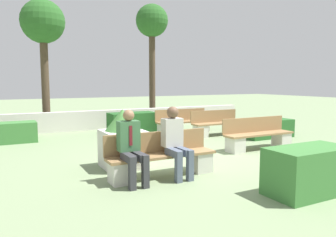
# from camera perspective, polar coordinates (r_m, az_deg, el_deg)

# --- Properties ---
(ground_plane) EXTENTS (60.00, 60.00, 0.00)m
(ground_plane) POSITION_cam_1_polar(r_m,az_deg,el_deg) (8.04, 4.41, -6.58)
(ground_plane) COLOR gray
(perimeter_wall) EXTENTS (11.30, 0.30, 0.72)m
(perimeter_wall) POSITION_cam_1_polar(r_m,az_deg,el_deg) (12.96, -8.71, -0.05)
(perimeter_wall) COLOR beige
(perimeter_wall) RESTS_ON ground_plane
(bench_front) EXTENTS (2.16, 0.48, 0.84)m
(bench_front) POSITION_cam_1_polar(r_m,az_deg,el_deg) (6.30, -1.12, -7.10)
(bench_front) COLOR #937047
(bench_front) RESTS_ON ground_plane
(bench_left_side) EXTENTS (1.84, 0.49, 0.84)m
(bench_left_side) POSITION_cam_1_polar(r_m,az_deg,el_deg) (11.12, 8.53, -1.31)
(bench_left_side) COLOR #937047
(bench_left_side) RESTS_ON ground_plane
(bench_right_side) EXTENTS (2.00, 0.49, 0.84)m
(bench_right_side) POSITION_cam_1_polar(r_m,az_deg,el_deg) (11.47, 2.67, -0.97)
(bench_right_side) COLOR #937047
(bench_right_side) RESTS_ON ground_plane
(bench_back) EXTENTS (2.09, 0.48, 0.84)m
(bench_back) POSITION_cam_1_polar(r_m,az_deg,el_deg) (9.12, 15.43, -3.11)
(bench_back) COLOR #937047
(bench_back) RESTS_ON ground_plane
(person_seated_man) EXTENTS (0.38, 0.64, 1.32)m
(person_seated_man) POSITION_cam_1_polar(r_m,az_deg,el_deg) (5.82, -6.44, -4.37)
(person_seated_man) COLOR #333338
(person_seated_man) RESTS_ON ground_plane
(person_seated_woman) EXTENTS (0.38, 0.64, 1.34)m
(person_seated_woman) POSITION_cam_1_polar(r_m,az_deg,el_deg) (6.19, 1.26, -3.49)
(person_seated_woman) COLOR #515B70
(person_seated_woman) RESTS_ON ground_plane
(hedge_block_near_left) EXTENTS (1.70, 0.77, 0.58)m
(hedge_block_near_left) POSITION_cam_1_polar(r_m,az_deg,el_deg) (11.13, 16.83, -1.67)
(hedge_block_near_left) COLOR #286028
(hedge_block_near_left) RESTS_ON ground_plane
(hedge_block_near_right) EXTENTS (1.43, 0.73, 0.76)m
(hedge_block_near_right) POSITION_cam_1_polar(r_m,az_deg,el_deg) (5.81, 23.34, -8.33)
(hedge_block_near_right) COLOR #3D7A38
(hedge_block_near_right) RESTS_ON ground_plane
(hedge_block_mid_left) EXTENTS (1.84, 0.71, 0.61)m
(hedge_block_mid_left) POSITION_cam_1_polar(r_m,az_deg,el_deg) (10.78, -26.80, -2.29)
(hedge_block_mid_left) COLOR #3D7A38
(hedge_block_mid_left) RESTS_ON ground_plane
(hedge_block_mid_right) EXTENTS (1.64, 0.82, 0.72)m
(hedge_block_mid_right) POSITION_cam_1_polar(r_m,az_deg,el_deg) (11.67, -6.23, -0.73)
(hedge_block_mid_right) COLOR #235623
(hedge_block_mid_right) RESTS_ON ground_plane
(planter_corner_left) EXTENTS (0.85, 0.85, 1.24)m
(planter_corner_left) POSITION_cam_1_polar(r_m,az_deg,el_deg) (6.98, -7.88, -3.76)
(planter_corner_left) COLOR beige
(planter_corner_left) RESTS_ON ground_plane
(tree_leftmost) EXTENTS (1.61, 1.61, 4.83)m
(tree_leftmost) POSITION_cam_1_polar(r_m,az_deg,el_deg) (13.44, -20.96, 14.89)
(tree_leftmost) COLOR #473828
(tree_leftmost) RESTS_ON ground_plane
(tree_center_left) EXTENTS (1.46, 1.46, 5.27)m
(tree_center_left) POSITION_cam_1_polar(r_m,az_deg,el_deg) (15.35, -2.82, 15.79)
(tree_center_left) COLOR #473828
(tree_center_left) RESTS_ON ground_plane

